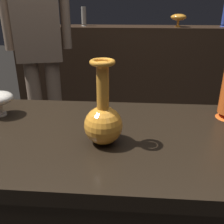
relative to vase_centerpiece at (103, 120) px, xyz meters
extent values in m
cube|color=black|center=(0.05, 0.06, -0.51)|extent=(1.10, 0.59, 0.75)
cube|color=black|center=(0.05, 0.06, -0.11)|extent=(1.20, 0.64, 0.05)
cube|color=#382619|center=(0.05, 2.26, -0.41)|extent=(2.60, 0.40, 0.95)
cube|color=#382619|center=(0.05, 2.26, 0.08)|extent=(2.60, 0.40, 0.04)
sphere|color=orange|center=(0.00, 0.00, -0.02)|extent=(0.13, 0.13, 0.13)
cylinder|color=orange|center=(0.00, 0.00, 0.11)|extent=(0.04, 0.04, 0.16)
torus|color=orange|center=(0.00, 0.00, 0.19)|extent=(0.08, 0.08, 0.02)
cylinder|color=silver|center=(-0.46, 0.19, -0.08)|extent=(0.05, 0.05, 0.01)
cylinder|color=silver|center=(-0.46, 0.19, -0.06)|extent=(0.02, 0.02, 0.04)
cone|color=#2D429E|center=(1.09, 2.32, 0.11)|extent=(0.09, 0.09, 0.02)
cone|color=gray|center=(-0.47, 2.28, 0.11)|extent=(0.07, 0.07, 0.02)
cylinder|color=gray|center=(-0.47, 2.28, 0.21)|extent=(0.05, 0.05, 0.19)
cylinder|color=orange|center=(0.57, 2.21, 0.11)|extent=(0.06, 0.06, 0.01)
cylinder|color=orange|center=(0.57, 2.21, 0.14)|extent=(0.03, 0.03, 0.05)
ellipsoid|color=orange|center=(0.57, 2.21, 0.20)|extent=(0.17, 0.17, 0.07)
cylinder|color=#846B56|center=(-0.51, 1.11, -0.47)|extent=(0.11, 0.11, 0.84)
cylinder|color=#846B56|center=(-0.66, 1.07, -0.47)|extent=(0.11, 0.11, 0.84)
cube|color=#846B56|center=(-0.59, 1.09, 0.29)|extent=(0.36, 0.26, 0.67)
cylinder|color=#846B56|center=(-0.39, 1.15, 0.32)|extent=(0.07, 0.07, 0.57)
cylinder|color=#846B56|center=(-0.78, 1.04, 0.32)|extent=(0.07, 0.07, 0.57)
camera|label=1|loc=(0.09, -0.76, 0.35)|focal=41.08mm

